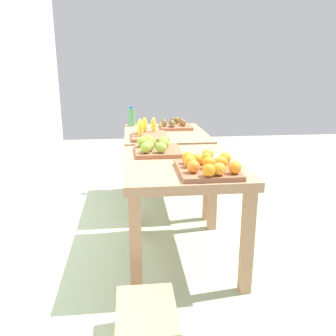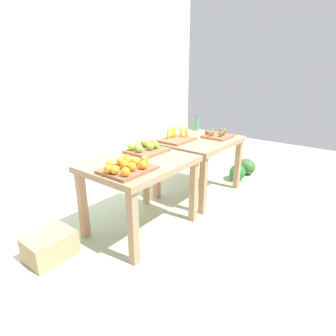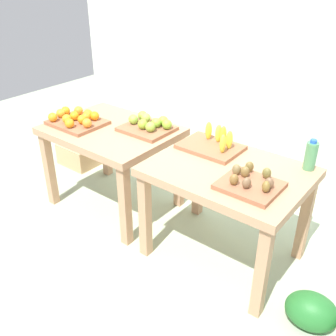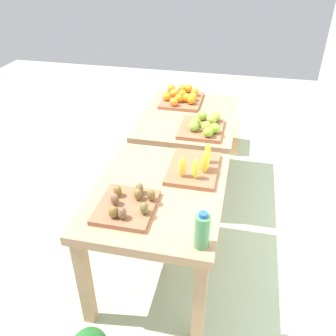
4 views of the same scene
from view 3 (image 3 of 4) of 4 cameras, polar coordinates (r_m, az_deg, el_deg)
The scene contains 10 objects.
ground_plane at distance 3.29m, azimuth -0.58°, elevation -8.52°, with size 8.00×8.00×0.00m, color #A2B295.
back_wall at distance 3.80m, azimuth 13.07°, elevation 20.62°, with size 4.40×0.12×3.00m, color silver.
display_table_left at distance 3.30m, azimuth -8.26°, elevation 4.10°, with size 1.04×0.80×0.74m.
display_table_right at distance 2.68m, azimuth 8.73°, elevation -2.11°, with size 1.04×0.80×0.74m.
orange_bin at distance 3.37m, azimuth -13.30°, elevation 6.96°, with size 0.46×0.36×0.11m.
apple_bin at distance 3.17m, azimuth -2.88°, elevation 6.31°, with size 0.40×0.34×0.11m.
banana_crate at distance 2.86m, azimuth 6.63°, elevation 3.47°, with size 0.44×0.32×0.17m.
kiwi_bin at distance 2.43m, azimuth 11.99°, elevation -2.14°, with size 0.36×0.32×0.10m.
water_bottle at distance 2.71m, azimuth 20.24°, elevation 1.72°, with size 0.08×0.08×0.21m.
cardboard_produce_box at distance 4.29m, azimuth -12.95°, elevation 1.99°, with size 0.40×0.30×0.23m, color tan.
Camera 3 is at (1.65, -2.03, 2.00)m, focal length 41.50 mm.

